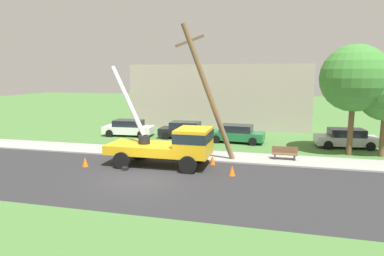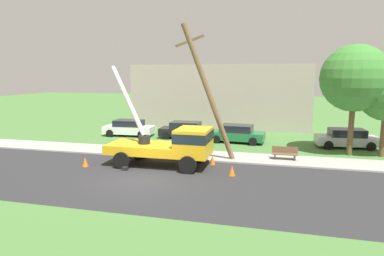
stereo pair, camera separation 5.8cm
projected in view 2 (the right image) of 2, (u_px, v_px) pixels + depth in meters
name	position (u px, v px, depth m)	size (l,w,h in m)	color
ground_plane	(195.00, 138.00, 29.32)	(120.00, 120.00, 0.00)	#477538
road_asphalt	(141.00, 179.00, 17.84)	(80.00, 8.74, 0.01)	#2B2B2D
sidewalk_strip	(173.00, 154.00, 23.30)	(80.00, 2.70, 0.10)	#9E9E99
utility_truck	(172.00, 143.00, 20.07)	(6.77, 3.20, 5.98)	gold
leaning_utility_pole	(208.00, 92.00, 20.75)	(3.58, 1.85, 8.52)	brown
traffic_cone_ahead	(232.00, 171.00, 18.40)	(0.36, 0.36, 0.56)	orange
traffic_cone_behind	(85.00, 162.00, 20.24)	(0.36, 0.36, 0.56)	orange
traffic_cone_curbside	(212.00, 160.00, 20.67)	(0.36, 0.36, 0.56)	orange
parked_sedan_white	(129.00, 128.00, 30.24)	(4.51, 2.21, 1.42)	silver
parked_sedan_black	(186.00, 130.00, 29.06)	(4.43, 2.06, 1.42)	black
parked_sedan_green	(237.00, 134.00, 27.31)	(4.53, 2.25, 1.42)	#1E6638
parked_sedan_silver	(347.00, 138.00, 25.34)	(4.54, 2.27, 1.42)	#B7B7BF
park_bench	(285.00, 154.00, 21.50)	(1.60, 0.45, 0.90)	brown
roadside_tree_near	(355.00, 78.00, 22.29)	(4.44, 4.44, 7.42)	brown
lowrise_building_backdrop	(221.00, 96.00, 35.85)	(18.00, 6.00, 6.40)	#A5998C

